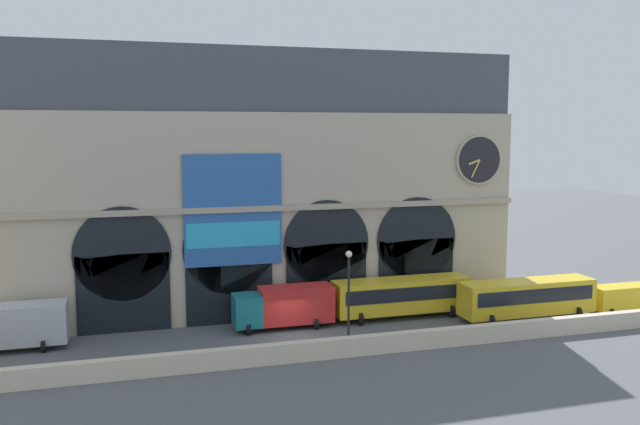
# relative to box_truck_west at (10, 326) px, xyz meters

# --- Properties ---
(ground_plane) EXTENTS (200.00, 200.00, 0.00)m
(ground_plane) POSITION_rel_box_truck_west_xyz_m (19.07, -2.87, -1.70)
(ground_plane) COLOR #54565B
(quay_parapet_wall) EXTENTS (90.00, 0.70, 1.27)m
(quay_parapet_wall) POSITION_rel_box_truck_west_xyz_m (19.07, -7.53, -1.06)
(quay_parapet_wall) COLOR beige
(quay_parapet_wall) RESTS_ON ground
(station_building) EXTENTS (40.43, 4.84, 21.14)m
(station_building) POSITION_rel_box_truck_west_xyz_m (19.09, 4.35, 8.49)
(station_building) COLOR #B2A891
(station_building) RESTS_ON ground
(box_truck_west) EXTENTS (7.50, 2.91, 3.12)m
(box_truck_west) POSITION_rel_box_truck_west_xyz_m (0.00, 0.00, 0.00)
(box_truck_west) COLOR gold
(box_truck_west) RESTS_ON ground
(box_truck_center) EXTENTS (7.50, 2.91, 3.12)m
(box_truck_center) POSITION_rel_box_truck_west_xyz_m (18.97, -0.18, 0.00)
(box_truck_center) COLOR #19727A
(box_truck_center) RESTS_ON ground
(bus_mideast) EXTENTS (11.00, 3.25, 3.10)m
(bus_mideast) POSITION_rel_box_truck_west_xyz_m (28.51, -0.02, 0.08)
(bus_mideast) COLOR gold
(bus_mideast) RESTS_ON ground
(bus_east) EXTENTS (11.00, 3.25, 3.10)m
(bus_east) POSITION_rel_box_truck_west_xyz_m (37.80, -3.31, 0.08)
(bus_east) COLOR gold
(bus_east) RESTS_ON ground
(van_eastmost) EXTENTS (5.20, 2.48, 2.20)m
(van_eastmost) POSITION_rel_box_truck_west_xyz_m (46.43, -3.70, -0.45)
(van_eastmost) COLOR gold
(van_eastmost) RESTS_ON ground
(street_lamp_quayside) EXTENTS (0.44, 0.44, 6.90)m
(street_lamp_quayside) POSITION_rel_box_truck_west_xyz_m (21.80, -6.73, 2.71)
(street_lamp_quayside) COLOR black
(street_lamp_quayside) RESTS_ON ground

